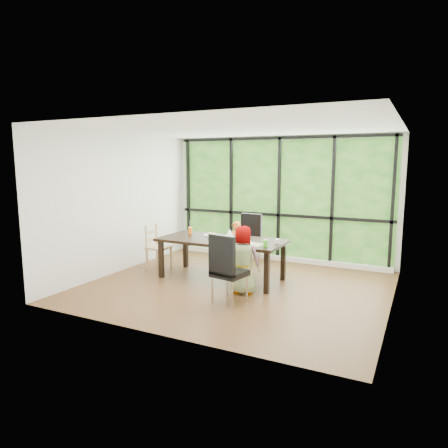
# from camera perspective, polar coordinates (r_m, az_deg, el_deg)

# --- Properties ---
(ground) EXTENTS (5.00, 5.00, 0.00)m
(ground) POSITION_cam_1_polar(r_m,az_deg,el_deg) (7.13, 1.76, -8.78)
(ground) COLOR black
(ground) RESTS_ON ground
(back_wall) EXTENTS (5.00, 0.00, 5.00)m
(back_wall) POSITION_cam_1_polar(r_m,az_deg,el_deg) (8.93, 7.87, 3.55)
(back_wall) COLOR silver
(back_wall) RESTS_ON ground
(foliage_backdrop) EXTENTS (4.80, 0.02, 2.65)m
(foliage_backdrop) POSITION_cam_1_polar(r_m,az_deg,el_deg) (8.91, 7.83, 3.54)
(foliage_backdrop) COLOR #174B14
(foliage_backdrop) RESTS_ON back_wall
(window_mullions) EXTENTS (4.80, 0.06, 2.65)m
(window_mullions) POSITION_cam_1_polar(r_m,az_deg,el_deg) (8.87, 7.74, 3.52)
(window_mullions) COLOR black
(window_mullions) RESTS_ON back_wall
(window_sill) EXTENTS (4.80, 0.12, 0.10)m
(window_sill) POSITION_cam_1_polar(r_m,az_deg,el_deg) (9.05, 7.49, -4.73)
(window_sill) COLOR silver
(window_sill) RESTS_ON ground
(dining_table) EXTENTS (2.31, 1.08, 0.75)m
(dining_table) POSITION_cam_1_polar(r_m,az_deg,el_deg) (7.48, -0.35, -4.96)
(dining_table) COLOR black
(dining_table) RESTS_ON ground
(chair_window_leather) EXTENTS (0.48, 0.48, 1.08)m
(chair_window_leather) POSITION_cam_1_polar(r_m,az_deg,el_deg) (8.36, 3.30, -2.35)
(chair_window_leather) COLOR black
(chair_window_leather) RESTS_ON ground
(chair_interior_leather) EXTENTS (0.54, 0.54, 1.08)m
(chair_interior_leather) POSITION_cam_1_polar(r_m,az_deg,el_deg) (6.21, 0.80, -6.26)
(chair_interior_leather) COLOR black
(chair_interior_leather) RESTS_ON ground
(chair_end_beech) EXTENTS (0.41, 0.43, 0.90)m
(chair_end_beech) POSITION_cam_1_polar(r_m,az_deg,el_deg) (8.22, -9.19, -3.29)
(chair_end_beech) COLOR tan
(chair_end_beech) RESTS_ON ground
(child_toddler) EXTENTS (0.42, 0.35, 0.99)m
(child_toddler) POSITION_cam_1_polar(r_m,az_deg,el_deg) (8.01, 1.71, -3.15)
(child_toddler) COLOR orange
(child_toddler) RESTS_ON ground
(child_older) EXTENTS (0.62, 0.47, 1.13)m
(child_older) POSITION_cam_1_polar(r_m,az_deg,el_deg) (6.63, 2.58, -5.06)
(child_older) COLOR gray
(child_older) RESTS_ON ground
(placemat) EXTENTS (0.46, 0.34, 0.01)m
(placemat) POSITION_cam_1_polar(r_m,az_deg,el_deg) (6.94, 3.55, -2.87)
(placemat) COLOR tan
(placemat) RESTS_ON dining_table
(plate_far) EXTENTS (0.27, 0.27, 0.02)m
(plate_far) POSITION_cam_1_polar(r_m,az_deg,el_deg) (7.76, -1.86, -1.57)
(plate_far) COLOR white
(plate_far) RESTS_ON dining_table
(plate_near) EXTENTS (0.27, 0.27, 0.02)m
(plate_near) POSITION_cam_1_polar(r_m,az_deg,el_deg) (6.96, 3.35, -2.78)
(plate_near) COLOR white
(plate_near) RESTS_ON dining_table
(orange_cup) EXTENTS (0.08, 0.08, 0.13)m
(orange_cup) POSITION_cam_1_polar(r_m,az_deg,el_deg) (7.96, -4.80, -0.92)
(orange_cup) COLOR orange
(orange_cup) RESTS_ON dining_table
(green_cup) EXTENTS (0.08, 0.08, 0.12)m
(green_cup) POSITION_cam_1_polar(r_m,az_deg,el_deg) (6.74, 5.87, -2.75)
(green_cup) COLOR #4DDD25
(green_cup) RESTS_ON dining_table
(white_mug) EXTENTS (0.08, 0.08, 0.08)m
(white_mug) POSITION_cam_1_polar(r_m,az_deg,el_deg) (7.06, 7.50, -2.42)
(white_mug) COLOR white
(white_mug) RESTS_ON dining_table
(tissue_box) EXTENTS (0.13, 0.13, 0.12)m
(tissue_box) POSITION_cam_1_polar(r_m,az_deg,el_deg) (7.18, 0.79, -2.02)
(tissue_box) COLOR tan
(tissue_box) RESTS_ON dining_table
(crepe_rolls_far) EXTENTS (0.15, 0.12, 0.04)m
(crepe_rolls_far) POSITION_cam_1_polar(r_m,az_deg,el_deg) (7.75, -1.86, -1.38)
(crepe_rolls_far) COLOR tan
(crepe_rolls_far) RESTS_ON plate_far
(crepe_rolls_near) EXTENTS (0.10, 0.12, 0.04)m
(crepe_rolls_near) POSITION_cam_1_polar(r_m,az_deg,el_deg) (6.96, 3.35, -2.57)
(crepe_rolls_near) COLOR tan
(crepe_rolls_near) RESTS_ON plate_near
(straw_white) EXTENTS (0.01, 0.04, 0.20)m
(straw_white) POSITION_cam_1_polar(r_m,az_deg,el_deg) (7.95, -4.81, -0.17)
(straw_white) COLOR white
(straw_white) RESTS_ON orange_cup
(straw_pink) EXTENTS (0.01, 0.04, 0.20)m
(straw_pink) POSITION_cam_1_polar(r_m,az_deg,el_deg) (6.72, 5.88, -1.91)
(straw_pink) COLOR pink
(straw_pink) RESTS_ON green_cup
(tissue) EXTENTS (0.12, 0.12, 0.11)m
(tissue) POSITION_cam_1_polar(r_m,az_deg,el_deg) (7.16, 0.79, -1.13)
(tissue) COLOR white
(tissue) RESTS_ON tissue_box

